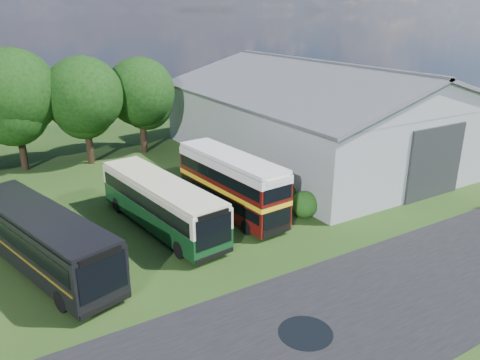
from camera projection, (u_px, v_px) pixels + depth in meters
ground at (290, 287)px, 21.78m from camera, size 120.00×120.00×0.00m
asphalt_road at (385, 299)px, 20.83m from camera, size 60.00×8.00×0.02m
puddle at (305, 333)px, 18.64m from camera, size 2.20×2.20×0.01m
storage_shed at (319, 108)px, 40.51m from camera, size 18.80×24.80×8.15m
tree_mid at (13, 93)px, 35.71m from camera, size 6.80×6.80×9.60m
tree_right_a at (84, 96)px, 37.51m from camera, size 6.26×6.26×8.83m
tree_right_b at (140, 92)px, 40.68m from camera, size 5.98×5.98×8.45m
shrub_front at (304, 216)px, 29.33m from camera, size 1.70×1.70×1.70m
shrub_mid at (285, 205)px, 30.94m from camera, size 1.60×1.60×1.60m
shrub_back at (268, 195)px, 32.55m from camera, size 1.80×1.80×1.80m
bus_green_single at (161, 203)px, 27.20m from camera, size 3.77×10.93×2.95m
bus_maroon_double at (231, 185)px, 29.09m from camera, size 3.01×9.09×3.84m
bus_dark_single at (42, 239)px, 22.75m from camera, size 5.50×11.41×3.07m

